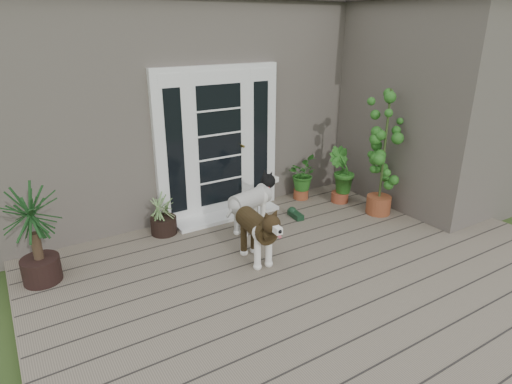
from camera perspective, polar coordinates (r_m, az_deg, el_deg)
deck at (r=5.11m, az=9.14°, el=-11.17°), size 6.20×4.60×0.12m
house_main at (r=8.10m, az=-10.50°, el=12.10°), size 7.40×4.00×3.10m
house_wing at (r=7.35m, az=21.76°, el=10.08°), size 1.60×2.40×3.10m
door_unit at (r=6.25m, az=-4.92°, el=6.45°), size 1.90×0.14×2.15m
door_step at (r=6.43m, az=-3.82°, el=-3.02°), size 1.60×0.40×0.05m
brindle_dog at (r=5.13m, az=0.00°, el=-5.64°), size 0.42×0.84×0.68m
white_dog at (r=5.85m, az=-0.75°, el=-2.13°), size 0.88×0.56×0.68m
spider_plant at (r=5.93m, az=-12.16°, el=-2.61°), size 0.67×0.67×0.62m
yucca at (r=5.19m, az=-27.09°, el=-5.14°), size 0.95×0.95×1.11m
herb_a at (r=7.02m, az=5.98°, el=1.54°), size 0.68×0.68×0.63m
herb_b at (r=6.98m, az=11.09°, el=1.29°), size 0.62×0.62×0.66m
herb_c at (r=7.69m, az=12.13°, el=2.43°), size 0.44×0.44×0.50m
sapling at (r=6.49m, az=16.50°, el=5.09°), size 0.69×0.69×1.91m
clog_left at (r=6.20m, az=-1.69°, el=-3.72°), size 0.15×0.31×0.09m
clog_right at (r=6.40m, az=5.23°, el=-2.92°), size 0.20×0.36×0.10m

